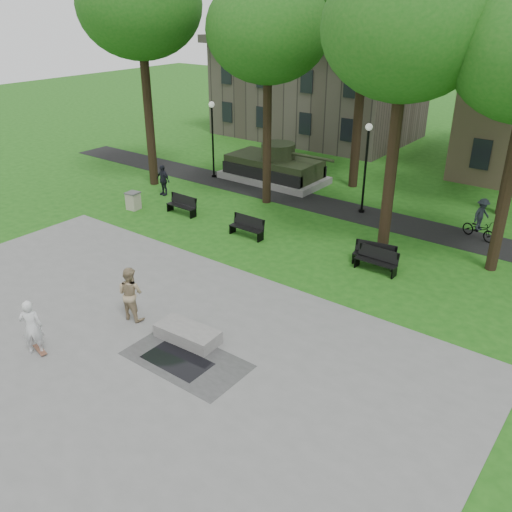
{
  "coord_description": "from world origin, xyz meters",
  "views": [
    {
      "loc": [
        12.45,
        -12.83,
        10.37
      ],
      "look_at": [
        1.08,
        2.17,
        1.4
      ],
      "focal_mm": 38.0,
      "sensor_mm": 36.0,
      "label": 1
    }
  ],
  "objects_px": {
    "skateboarder": "(31,327)",
    "friend_watching": "(130,293)",
    "trash_bin": "(133,201)",
    "cyclist": "(480,222)",
    "concrete_block": "(188,334)",
    "park_bench_0": "(182,204)"
  },
  "relations": [
    {
      "from": "skateboarder",
      "to": "friend_watching",
      "type": "bearing_deg",
      "value": -148.05
    },
    {
      "from": "friend_watching",
      "to": "trash_bin",
      "type": "distance_m",
      "value": 11.36
    },
    {
      "from": "friend_watching",
      "to": "cyclist",
      "type": "distance_m",
      "value": 16.62
    },
    {
      "from": "trash_bin",
      "to": "skateboarder",
      "type": "bearing_deg",
      "value": -54.84
    },
    {
      "from": "concrete_block",
      "to": "friend_watching",
      "type": "bearing_deg",
      "value": -175.81
    },
    {
      "from": "concrete_block",
      "to": "friend_watching",
      "type": "distance_m",
      "value": 2.65
    },
    {
      "from": "skateboarder",
      "to": "park_bench_0",
      "type": "bearing_deg",
      "value": -110.11
    },
    {
      "from": "cyclist",
      "to": "park_bench_0",
      "type": "relative_size",
      "value": 1.11
    },
    {
      "from": "park_bench_0",
      "to": "trash_bin",
      "type": "xyz_separation_m",
      "value": [
        -2.6,
        -1.11,
        -0.04
      ]
    },
    {
      "from": "cyclist",
      "to": "trash_bin",
      "type": "bearing_deg",
      "value": 134.51
    },
    {
      "from": "park_bench_0",
      "to": "concrete_block",
      "type": "bearing_deg",
      "value": -44.52
    },
    {
      "from": "trash_bin",
      "to": "park_bench_0",
      "type": "bearing_deg",
      "value": 23.18
    },
    {
      "from": "friend_watching",
      "to": "trash_bin",
      "type": "relative_size",
      "value": 2.08
    },
    {
      "from": "friend_watching",
      "to": "cyclist",
      "type": "bearing_deg",
      "value": -125.38
    },
    {
      "from": "concrete_block",
      "to": "cyclist",
      "type": "bearing_deg",
      "value": 70.72
    },
    {
      "from": "friend_watching",
      "to": "park_bench_0",
      "type": "xyz_separation_m",
      "value": [
        -5.91,
        8.63,
        -0.5
      ]
    },
    {
      "from": "concrete_block",
      "to": "park_bench_0",
      "type": "distance_m",
      "value": 11.93
    },
    {
      "from": "skateboarder",
      "to": "park_bench_0",
      "type": "relative_size",
      "value": 1.06
    },
    {
      "from": "friend_watching",
      "to": "trash_bin",
      "type": "bearing_deg",
      "value": -49.53
    },
    {
      "from": "friend_watching",
      "to": "trash_bin",
      "type": "height_order",
      "value": "friend_watching"
    },
    {
      "from": "concrete_block",
      "to": "trash_bin",
      "type": "xyz_separation_m",
      "value": [
        -11.03,
        7.33,
        0.24
      ]
    },
    {
      "from": "concrete_block",
      "to": "trash_bin",
      "type": "distance_m",
      "value": 13.25
    }
  ]
}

